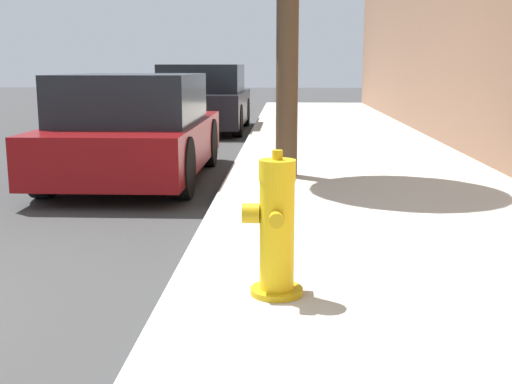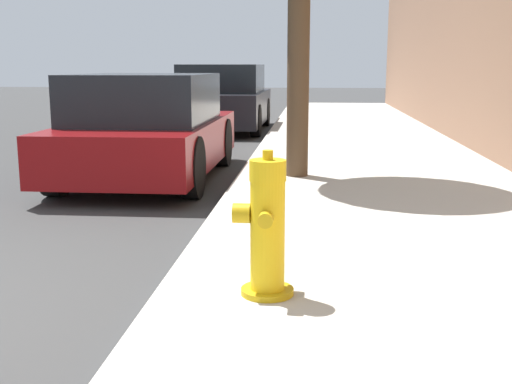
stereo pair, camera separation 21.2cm
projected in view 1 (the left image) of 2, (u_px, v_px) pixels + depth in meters
The scene contains 4 objects.
sidewalk_slab at pixel (474, 338), 3.31m from camera, with size 3.38×40.00×0.15m.
fire_hydrant at pixel (276, 229), 3.66m from camera, with size 0.35×0.36×0.84m.
parked_car_near at pixel (135, 130), 8.14m from camera, with size 1.76×3.82×1.35m.
parked_car_mid at pixel (204, 99), 14.37m from camera, with size 1.88×4.00×1.48m.
Camera 1 is at (2.75, -3.15, 1.46)m, focal length 45.00 mm.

